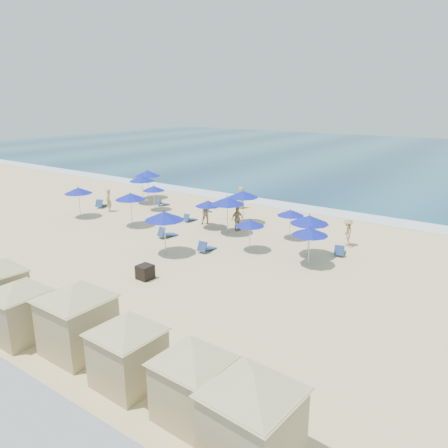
# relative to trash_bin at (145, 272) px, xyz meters

# --- Properties ---
(ground) EXTENTS (160.00, 160.00, 0.00)m
(ground) POSITION_rel_trash_bin_xyz_m (-2.10, 2.93, -0.37)
(ground) COLOR beige
(ground) RESTS_ON ground
(ocean) EXTENTS (160.00, 80.00, 0.06)m
(ocean) POSITION_rel_trash_bin_xyz_m (-2.10, 57.93, -0.34)
(ocean) COLOR navy
(ocean) RESTS_ON ground
(surf_line) EXTENTS (160.00, 2.50, 0.08)m
(surf_line) POSITION_rel_trash_bin_xyz_m (-2.10, 18.43, -0.33)
(surf_line) COLOR white
(surf_line) RESTS_ON ground
(trash_bin) EXTENTS (0.78, 0.78, 0.75)m
(trash_bin) POSITION_rel_trash_bin_xyz_m (0.00, 0.00, 0.00)
(trash_bin) COLOR black
(trash_bin) RESTS_ON ground
(cabana_2) EXTENTS (4.22, 4.22, 2.64)m
(cabana_2) POSITION_rel_trash_bin_xyz_m (0.26, -6.94, 1.14)
(cabana_2) COLOR tan
(cabana_2) RESTS_ON ground
(cabana_3) EXTENTS (4.71, 4.71, 2.96)m
(cabana_3) POSITION_rel_trash_bin_xyz_m (2.93, -6.25, 1.32)
(cabana_3) COLOR tan
(cabana_3) RESTS_ON ground
(cabana_4) EXTENTS (4.17, 4.17, 2.62)m
(cabana_4) POSITION_rel_trash_bin_xyz_m (5.86, -6.49, 1.12)
(cabana_4) COLOR tan
(cabana_4) RESTS_ON ground
(cabana_5) EXTENTS (4.11, 4.11, 2.58)m
(cabana_5) POSITION_rel_trash_bin_xyz_m (8.57, -6.46, 1.10)
(cabana_5) COLOR tan
(cabana_5) RESTS_ON ground
(cabana_6) EXTENTS (4.52, 4.52, 2.84)m
(cabana_6) POSITION_rel_trash_bin_xyz_m (10.83, -6.85, 1.25)
(cabana_6) COLOR tan
(cabana_6) RESTS_ON ground
(umbrella_0) EXTENTS (2.28, 2.28, 2.59)m
(umbrella_0) POSITION_rel_trash_bin_xyz_m (-12.44, 11.99, 1.87)
(umbrella_0) COLOR #A5A8AD
(umbrella_0) RESTS_ON ground
(umbrella_1) EXTENTS (2.17, 2.17, 2.47)m
(umbrella_1) POSITION_rel_trash_bin_xyz_m (-13.07, 5.78, 1.76)
(umbrella_1) COLOR #A5A8AD
(umbrella_1) RESTS_ON ground
(umbrella_2) EXTENTS (2.38, 2.38, 2.71)m
(umbrella_2) POSITION_rel_trash_bin_xyz_m (-13.59, 13.83, 1.97)
(umbrella_2) COLOR #A5A8AD
(umbrella_2) RESTS_ON ground
(umbrella_3) EXTENTS (2.25, 2.25, 2.57)m
(umbrella_3) POSITION_rel_trash_bin_xyz_m (-7.89, 6.44, 1.85)
(umbrella_3) COLOR #A5A8AD
(umbrella_3) RESTS_ON ground
(umbrella_4) EXTENTS (1.88, 1.88, 2.14)m
(umbrella_4) POSITION_rel_trash_bin_xyz_m (-9.89, 10.83, 1.48)
(umbrella_4) COLOR #A5A8AD
(umbrella_4) RESTS_ON ground
(umbrella_5) EXTENTS (1.86, 1.86, 2.11)m
(umbrella_5) POSITION_rel_trash_bin_xyz_m (-2.97, 9.25, 1.46)
(umbrella_5) COLOR #A5A8AD
(umbrella_5) RESTS_ON ground
(umbrella_6) EXTENTS (2.40, 2.40, 2.74)m
(umbrella_6) POSITION_rel_trash_bin_xyz_m (-1.75, 3.43, 2.00)
(umbrella_6) COLOR #A5A8AD
(umbrella_6) RESTS_ON ground
(umbrella_7) EXTENTS (2.27, 2.27, 2.58)m
(umbrella_7) POSITION_rel_trash_bin_xyz_m (-1.62, 11.77, 1.86)
(umbrella_7) COLOR #A5A8AD
(umbrella_7) RESTS_ON ground
(umbrella_8) EXTENTS (2.37, 2.37, 2.69)m
(umbrella_8) POSITION_rel_trash_bin_xyz_m (-1.10, 9.00, 1.96)
(umbrella_8) COLOR #A5A8AD
(umbrella_8) RESTS_ON ground
(umbrella_9) EXTENTS (1.81, 1.81, 2.06)m
(umbrella_9) POSITION_rel_trash_bin_xyz_m (2.97, 10.48, 1.41)
(umbrella_9) COLOR #A5A8AD
(umbrella_9) RESTS_ON ground
(umbrella_10) EXTENTS (2.29, 2.29, 2.60)m
(umbrella_10) POSITION_rel_trash_bin_xyz_m (5.41, 8.07, 1.88)
(umbrella_10) COLOR #A5A8AD
(umbrella_10) RESTS_ON ground
(umbrella_11) EXTENTS (2.03, 2.03, 2.31)m
(umbrella_11) POSITION_rel_trash_bin_xyz_m (6.10, 6.69, 1.63)
(umbrella_11) COLOR #A5A8AD
(umbrella_11) RESTS_ON ground
(umbrella_12) EXTENTS (1.80, 1.80, 2.04)m
(umbrella_12) POSITION_rel_trash_bin_xyz_m (2.08, 6.87, 1.40)
(umbrella_12) COLOR #A5A8AD
(umbrella_12) RESTS_ON ground
(beach_chair_0) EXTENTS (1.02, 1.50, 0.76)m
(beach_chair_0) POSITION_rel_trash_bin_xyz_m (-14.26, 8.85, -0.11)
(beach_chair_0) COLOR navy
(beach_chair_0) RESTS_ON ground
(beach_chair_1) EXTENTS (0.90, 1.22, 0.61)m
(beach_chair_1) POSITION_rel_trash_bin_xyz_m (-10.44, 12.35, -0.16)
(beach_chair_1) COLOR navy
(beach_chair_1) RESTS_ON ground
(beach_chair_2) EXTENTS (0.61, 1.20, 0.64)m
(beach_chair_2) POSITION_rel_trash_bin_xyz_m (-5.24, 9.81, -0.15)
(beach_chair_2) COLOR navy
(beach_chair_2) RESTS_ON ground
(beach_chair_3) EXTENTS (0.89, 1.48, 0.76)m
(beach_chair_3) POSITION_rel_trash_bin_xyz_m (-3.96, 5.84, -0.11)
(beach_chair_3) COLOR navy
(beach_chair_3) RESTS_ON ground
(beach_chair_4) EXTENTS (0.63, 1.35, 0.73)m
(beach_chair_4) POSITION_rel_trash_bin_xyz_m (-0.02, 5.15, -0.12)
(beach_chair_4) COLOR navy
(beach_chair_4) RESTS_ON ground
(beach_chair_5) EXTENTS (0.85, 1.36, 0.70)m
(beach_chair_5) POSITION_rel_trash_bin_xyz_m (6.91, 9.35, -0.13)
(beach_chair_5) COLOR navy
(beach_chair_5) RESTS_ON ground
(beachgoer_0) EXTENTS (0.82, 0.79, 1.90)m
(beachgoer_0) POSITION_rel_trash_bin_xyz_m (-12.59, 8.26, 0.57)
(beachgoer_0) COLOR tan
(beachgoer_0) RESTS_ON ground
(beachgoer_1) EXTENTS (1.08, 1.06, 1.76)m
(beachgoer_1) POSITION_rel_trash_bin_xyz_m (-3.65, 9.93, 0.51)
(beachgoer_1) COLOR tan
(beachgoer_1) RESTS_ON ground
(beachgoer_2) EXTENTS (0.67, 1.09, 1.73)m
(beachgoer_2) POSITION_rel_trash_bin_xyz_m (-0.93, 9.96, 0.49)
(beachgoer_2) COLOR tan
(beachgoer_2) RESTS_ON ground
(beachgoer_3) EXTENTS (1.08, 1.30, 1.75)m
(beachgoer_3) POSITION_rel_trash_bin_xyz_m (6.60, 11.29, 0.50)
(beachgoer_3) COLOR tan
(beachgoer_3) RESTS_ON ground
(beachgoer_4) EXTENTS (0.90, 1.06, 1.85)m
(beachgoer_4) POSITION_rel_trash_bin_xyz_m (-4.33, 15.62, 0.55)
(beachgoer_4) COLOR tan
(beachgoer_4) RESTS_ON ground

